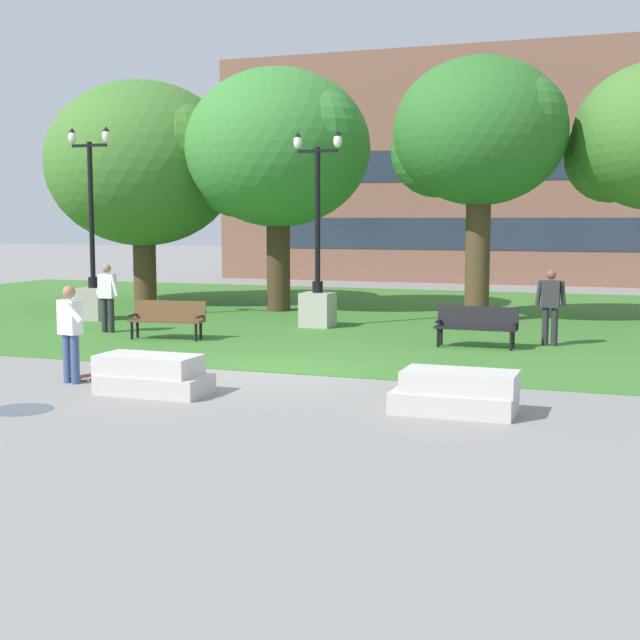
{
  "coord_description": "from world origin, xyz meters",
  "views": [
    {
      "loc": [
        6.4,
        -15.05,
        2.85
      ],
      "look_at": [
        1.48,
        -1.4,
        1.2
      ],
      "focal_mm": 50.0,
      "sensor_mm": 36.0,
      "label": 1
    }
  ],
  "objects_px": {
    "person_skateboarder": "(70,328)",
    "park_bench_near_right": "(168,317)",
    "lamp_post_left": "(93,282)",
    "person_bystander_near_lawn": "(107,294)",
    "person_bystander_far_lawn": "(551,303)",
    "concrete_block_center": "(152,375)",
    "lamp_post_center": "(318,288)",
    "skateboard": "(93,374)",
    "park_bench_near_left": "(477,324)",
    "concrete_block_left": "(456,393)"
  },
  "relations": [
    {
      "from": "person_skateboarder",
      "to": "park_bench_near_right",
      "type": "distance_m",
      "value": 5.69
    },
    {
      "from": "lamp_post_left",
      "to": "person_bystander_near_lawn",
      "type": "distance_m",
      "value": 3.05
    },
    {
      "from": "person_skateboarder",
      "to": "person_bystander_far_lawn",
      "type": "height_order",
      "value": "person_bystander_far_lawn"
    },
    {
      "from": "concrete_block_center",
      "to": "person_bystander_far_lawn",
      "type": "relative_size",
      "value": 1.07
    },
    {
      "from": "lamp_post_center",
      "to": "person_bystander_far_lawn",
      "type": "xyz_separation_m",
      "value": [
        6.12,
        -1.57,
        -0.07
      ]
    },
    {
      "from": "person_bystander_far_lawn",
      "to": "person_bystander_near_lawn",
      "type": "bearing_deg",
      "value": -172.9
    },
    {
      "from": "skateboard",
      "to": "person_bystander_near_lawn",
      "type": "xyz_separation_m",
      "value": [
        -3.39,
        5.66,
        0.9
      ]
    },
    {
      "from": "concrete_block_center",
      "to": "lamp_post_center",
      "type": "bearing_deg",
      "value": 93.17
    },
    {
      "from": "skateboard",
      "to": "park_bench_near_right",
      "type": "xyz_separation_m",
      "value": [
        -1.35,
        5.07,
        0.45
      ]
    },
    {
      "from": "person_skateboarder",
      "to": "person_bystander_near_lawn",
      "type": "height_order",
      "value": "person_bystander_near_lawn"
    },
    {
      "from": "person_skateboarder",
      "to": "person_bystander_far_lawn",
      "type": "distance_m",
      "value": 10.51
    },
    {
      "from": "park_bench_near_left",
      "to": "person_bystander_far_lawn",
      "type": "bearing_deg",
      "value": 29.19
    },
    {
      "from": "lamp_post_center",
      "to": "lamp_post_left",
      "type": "bearing_deg",
      "value": -174.91
    },
    {
      "from": "person_bystander_far_lawn",
      "to": "skateboard",
      "type": "bearing_deg",
      "value": -136.16
    },
    {
      "from": "concrete_block_center",
      "to": "person_bystander_far_lawn",
      "type": "distance_m",
      "value": 9.63
    },
    {
      "from": "concrete_block_left",
      "to": "person_bystander_far_lawn",
      "type": "height_order",
      "value": "person_bystander_far_lawn"
    },
    {
      "from": "lamp_post_left",
      "to": "park_bench_near_left",
      "type": "bearing_deg",
      "value": -9.32
    },
    {
      "from": "skateboard",
      "to": "lamp_post_center",
      "type": "bearing_deg",
      "value": 82.28
    },
    {
      "from": "concrete_block_left",
      "to": "person_skateboarder",
      "type": "height_order",
      "value": "person_skateboarder"
    },
    {
      "from": "person_skateboarder",
      "to": "park_bench_near_left",
      "type": "xyz_separation_m",
      "value": [
        5.9,
        6.62,
        -0.44
      ]
    },
    {
      "from": "person_bystander_far_lawn",
      "to": "lamp_post_left",
      "type": "bearing_deg",
      "value": 175.52
    },
    {
      "from": "lamp_post_left",
      "to": "person_bystander_near_lawn",
      "type": "height_order",
      "value": "lamp_post_left"
    },
    {
      "from": "lamp_post_center",
      "to": "concrete_block_left",
      "type": "bearing_deg",
      "value": -58.99
    },
    {
      "from": "concrete_block_left",
      "to": "person_bystander_near_lawn",
      "type": "xyz_separation_m",
      "value": [
        -10.06,
        6.27,
        0.68
      ]
    },
    {
      "from": "lamp_post_center",
      "to": "lamp_post_left",
      "type": "height_order",
      "value": "lamp_post_left"
    },
    {
      "from": "concrete_block_center",
      "to": "person_bystander_near_lawn",
      "type": "distance_m",
      "value": 8.25
    },
    {
      "from": "skateboard",
      "to": "park_bench_near_left",
      "type": "height_order",
      "value": "park_bench_near_left"
    },
    {
      "from": "concrete_block_left",
      "to": "person_bystander_far_lawn",
      "type": "distance_m",
      "value": 7.65
    },
    {
      "from": "person_skateboarder",
      "to": "lamp_post_center",
      "type": "relative_size",
      "value": 0.34
    },
    {
      "from": "concrete_block_left",
      "to": "park_bench_near_right",
      "type": "relative_size",
      "value": 0.98
    },
    {
      "from": "person_skateboarder",
      "to": "park_bench_near_right",
      "type": "bearing_deg",
      "value": 102.5
    },
    {
      "from": "concrete_block_center",
      "to": "park_bench_near_right",
      "type": "bearing_deg",
      "value": 117.22
    },
    {
      "from": "park_bench_near_right",
      "to": "lamp_post_left",
      "type": "height_order",
      "value": "lamp_post_left"
    },
    {
      "from": "person_bystander_near_lawn",
      "to": "lamp_post_left",
      "type": "bearing_deg",
      "value": 130.44
    },
    {
      "from": "concrete_block_center",
      "to": "park_bench_near_left",
      "type": "xyz_separation_m",
      "value": [
        4.1,
        6.97,
        0.23
      ]
    },
    {
      "from": "park_bench_near_right",
      "to": "person_bystander_far_lawn",
      "type": "bearing_deg",
      "value": 12.56
    },
    {
      "from": "skateboard",
      "to": "person_bystander_near_lawn",
      "type": "bearing_deg",
      "value": 120.88
    },
    {
      "from": "park_bench_near_left",
      "to": "park_bench_near_right",
      "type": "distance_m",
      "value": 7.21
    },
    {
      "from": "park_bench_near_left",
      "to": "person_bystander_near_lawn",
      "type": "relative_size",
      "value": 1.05
    },
    {
      "from": "park_bench_near_right",
      "to": "person_bystander_near_lawn",
      "type": "relative_size",
      "value": 1.08
    },
    {
      "from": "person_skateboarder",
      "to": "skateboard",
      "type": "relative_size",
      "value": 1.65
    },
    {
      "from": "person_bystander_far_lawn",
      "to": "person_skateboarder",
      "type": "bearing_deg",
      "value": -134.75
    },
    {
      "from": "park_bench_near_left",
      "to": "park_bench_near_right",
      "type": "bearing_deg",
      "value": -171.35
    },
    {
      "from": "park_bench_near_left",
      "to": "lamp_post_left",
      "type": "bearing_deg",
      "value": 170.68
    },
    {
      "from": "concrete_block_center",
      "to": "lamp_post_left",
      "type": "bearing_deg",
      "value": 128.67
    },
    {
      "from": "park_bench_near_left",
      "to": "concrete_block_center",
      "type": "bearing_deg",
      "value": -120.46
    },
    {
      "from": "person_skateboarder",
      "to": "park_bench_near_right",
      "type": "height_order",
      "value": "person_skateboarder"
    },
    {
      "from": "lamp_post_left",
      "to": "person_bystander_near_lawn",
      "type": "bearing_deg",
      "value": -49.56
    },
    {
      "from": "concrete_block_center",
      "to": "park_bench_near_left",
      "type": "relative_size",
      "value": 1.01
    },
    {
      "from": "concrete_block_left",
      "to": "lamp_post_center",
      "type": "relative_size",
      "value": 0.36
    }
  ]
}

